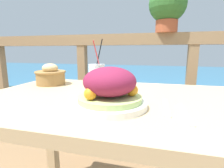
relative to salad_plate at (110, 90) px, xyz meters
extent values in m
cube|color=tan|center=(-0.04, 0.13, -0.08)|extent=(1.11, 0.72, 0.04)
cube|color=tan|center=(-0.54, 0.43, -0.45)|extent=(0.06, 0.06, 0.71)
cube|color=tan|center=(0.45, 0.43, -0.45)|extent=(0.06, 0.06, 0.71)
cube|color=#937551|center=(-0.04, 0.90, 0.22)|extent=(2.80, 0.08, 0.09)
cube|color=#937551|center=(-1.41, 0.90, -0.32)|extent=(0.07, 0.07, 0.99)
cube|color=#937551|center=(-0.50, 0.90, -0.32)|extent=(0.07, 0.07, 0.99)
cube|color=#937551|center=(0.41, 0.90, -0.32)|extent=(0.07, 0.07, 0.99)
cube|color=teal|center=(-0.04, 3.40, -0.58)|extent=(12.00, 4.00, 0.46)
cylinder|color=white|center=(0.00, 0.00, -0.05)|extent=(0.26, 0.26, 0.02)
cylinder|color=#B7D17A|center=(0.00, 0.00, -0.03)|extent=(0.22, 0.22, 0.02)
ellipsoid|color=maroon|center=(0.00, 0.00, 0.03)|extent=(0.18, 0.18, 0.10)
sphere|color=orange|center=(0.07, 0.02, 0.00)|extent=(0.04, 0.04, 0.04)
sphere|color=orange|center=(-0.03, 0.07, 0.00)|extent=(0.04, 0.04, 0.04)
sphere|color=orange|center=(-0.04, -0.06, 0.00)|extent=(0.04, 0.04, 0.04)
cylinder|color=silver|center=(-0.14, 0.26, 0.00)|extent=(0.08, 0.08, 0.12)
cylinder|color=black|center=(-0.14, 0.27, 0.08)|extent=(0.06, 0.01, 0.21)
cylinder|color=red|center=(-0.13, 0.25, 0.07)|extent=(0.03, 0.08, 0.21)
cylinder|color=olive|center=(-0.43, 0.30, -0.02)|extent=(0.16, 0.16, 0.08)
torus|color=olive|center=(-0.43, 0.30, 0.01)|extent=(0.17, 0.17, 0.01)
ellipsoid|color=#DBB77A|center=(-0.43, 0.30, 0.03)|extent=(0.09, 0.09, 0.05)
cylinder|color=#A34C2D|center=(0.21, 0.90, 0.31)|extent=(0.16, 0.16, 0.09)
sphere|color=#336B2D|center=(0.21, 0.90, 0.48)|extent=(0.28, 0.28, 0.28)
cube|color=silver|center=(0.19, 0.03, -0.06)|extent=(0.02, 0.18, 0.00)
cube|color=silver|center=(0.24, -0.02, -0.06)|extent=(0.03, 0.18, 0.00)
camera|label=1|loc=(0.15, -0.56, 0.13)|focal=28.00mm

